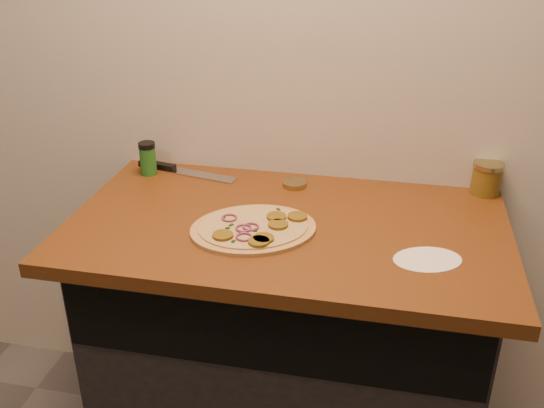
% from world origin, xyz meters
% --- Properties ---
extents(cabinet, '(1.10, 0.60, 0.86)m').
position_xyz_m(cabinet, '(0.00, 1.45, 0.43)').
color(cabinet, black).
rests_on(cabinet, ground).
extents(countertop, '(1.20, 0.70, 0.04)m').
position_xyz_m(countertop, '(0.00, 1.42, 0.88)').
color(countertop, '#613612').
rests_on(countertop, cabinet).
extents(pizza, '(0.44, 0.44, 0.02)m').
position_xyz_m(pizza, '(-0.08, 1.35, 0.91)').
color(pizza, tan).
rests_on(pizza, countertop).
extents(chefs_knife, '(0.35, 0.10, 0.02)m').
position_xyz_m(chefs_knife, '(-0.41, 1.68, 0.91)').
color(chefs_knife, '#B7BAC1').
rests_on(chefs_knife, countertop).
extents(mason_jar_lid, '(0.09, 0.09, 0.02)m').
position_xyz_m(mason_jar_lid, '(-0.02, 1.65, 0.91)').
color(mason_jar_lid, '#988B58').
rests_on(mason_jar_lid, countertop).
extents(salsa_jar, '(0.09, 0.09, 0.10)m').
position_xyz_m(salsa_jar, '(0.55, 1.72, 0.95)').
color(salsa_jar, maroon).
rests_on(salsa_jar, countertop).
extents(spice_shaker, '(0.05, 0.05, 0.11)m').
position_xyz_m(spice_shaker, '(-0.50, 1.65, 0.95)').
color(spice_shaker, '#20631F').
rests_on(spice_shaker, countertop).
extents(flour_spill, '(0.22, 0.22, 0.00)m').
position_xyz_m(flour_spill, '(0.37, 1.29, 0.90)').
color(flour_spill, white).
rests_on(flour_spill, countertop).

